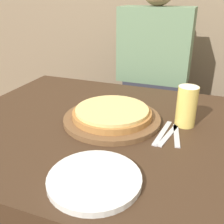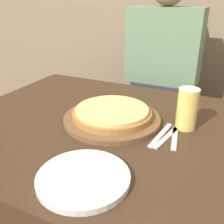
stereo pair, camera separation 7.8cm
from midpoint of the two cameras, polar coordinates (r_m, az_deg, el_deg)
dining_table at (r=1.22m, az=3.85°, el=-19.40°), size 1.35×0.97×0.76m
pizza_on_board at (r=1.04m, az=2.16°, el=-0.82°), size 0.38×0.38×0.06m
beer_glass at (r=1.01m, az=18.24°, el=0.98°), size 0.08×0.08×0.16m
dinner_plate at (r=0.73m, az=-3.13°, el=-14.19°), size 0.26×0.26×0.02m
fork at (r=0.97m, az=12.86°, el=-4.92°), size 0.04×0.20×0.00m
dinner_knife at (r=0.96m, az=14.31°, el=-5.21°), size 0.06×0.19×0.00m
spoon at (r=0.96m, az=15.77°, el=-5.49°), size 0.05×0.17×0.00m
diner_person at (r=1.67m, az=11.85°, el=3.73°), size 0.41×0.20×1.34m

